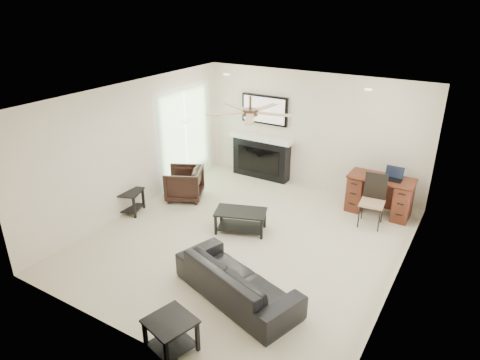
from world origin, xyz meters
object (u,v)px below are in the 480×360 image
Objects in this scene: fireplace_unit at (261,138)px; armchair at (184,184)px; desk at (379,195)px; sofa at (237,280)px; coffee_table at (241,221)px.

armchair is at bearing -113.94° from fireplace_unit.
desk is (2.83, -0.41, -0.57)m from fireplace_unit.
sofa is at bearing -106.23° from desk.
sofa is 2.16× the size of coffee_table.
coffee_table is at bearing -42.96° from sofa.
fireplace_unit is 2.91m from desk.
coffee_table is 2.65m from fireplace_unit.
coffee_table is at bearing 45.57° from armchair.
armchair is at bearing 141.99° from coffee_table.
sofa is 4.42m from fireplace_unit.
desk reaches higher than coffee_table.
coffee_table is (-0.90, 1.60, -0.08)m from sofa.
armchair reaches higher than sofa.
desk is at bearing -88.55° from sofa.
coffee_table is 0.47× the size of fireplace_unit.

